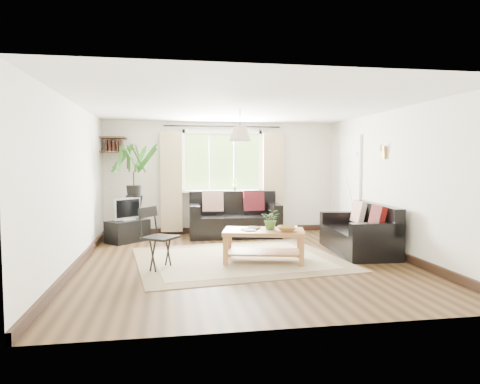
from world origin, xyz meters
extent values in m
plane|color=black|center=(0.00, 0.00, 0.00)|extent=(5.50, 5.50, 0.00)
plane|color=white|center=(0.00, 0.00, 2.40)|extent=(5.50, 5.50, 0.00)
cube|color=silver|center=(0.00, 2.75, 1.20)|extent=(5.00, 0.02, 2.40)
cube|color=silver|center=(0.00, -2.75, 1.20)|extent=(5.00, 0.02, 2.40)
cube|color=silver|center=(-2.50, 0.00, 1.20)|extent=(0.02, 5.50, 2.40)
cube|color=silver|center=(2.50, 0.00, 1.20)|extent=(0.02, 5.50, 2.40)
cube|color=beige|center=(-0.08, 0.12, 0.01)|extent=(3.45, 3.07, 0.02)
cube|color=silver|center=(2.47, 1.70, 1.00)|extent=(0.06, 0.96, 2.06)
imported|color=#3B6428|center=(0.41, -0.09, 0.66)|extent=(0.37, 0.35, 0.32)
imported|color=olive|center=(0.60, -0.31, 0.54)|extent=(0.39, 0.39, 0.08)
imported|color=white|center=(-0.04, -0.16, 0.51)|extent=(0.21, 0.26, 0.02)
imported|color=#513020|center=(0.08, 0.07, 0.51)|extent=(0.27, 0.30, 0.02)
cube|color=black|center=(-1.94, 1.94, 0.21)|extent=(0.87, 0.85, 0.42)
imported|color=#2D6023|center=(0.25, 2.63, 1.06)|extent=(0.14, 0.10, 0.27)
camera|label=1|loc=(-1.14, -6.48, 1.54)|focal=32.00mm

